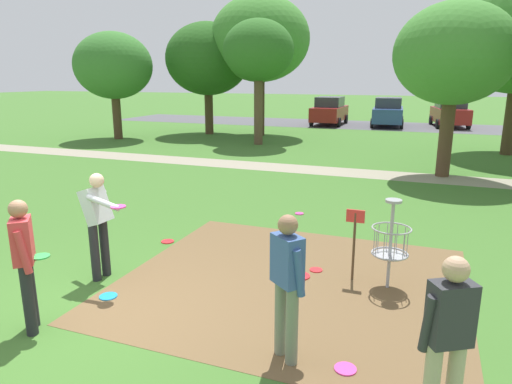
# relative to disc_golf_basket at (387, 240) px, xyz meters

# --- Properties ---
(ground_plane) EXTENTS (160.00, 160.00, 0.00)m
(ground_plane) POSITION_rel_disc_golf_basket_xyz_m (-3.69, -2.39, -0.75)
(ground_plane) COLOR #3D6B28
(dirt_tee_pad) EXTENTS (5.18, 4.73, 0.01)m
(dirt_tee_pad) POSITION_rel_disc_golf_basket_xyz_m (-1.36, -0.35, -0.75)
(dirt_tee_pad) COLOR brown
(dirt_tee_pad) RESTS_ON ground
(disc_golf_basket) EXTENTS (0.98, 0.58, 1.39)m
(disc_golf_basket) POSITION_rel_disc_golf_basket_xyz_m (0.00, 0.00, 0.00)
(disc_golf_basket) COLOR #9E9EA3
(disc_golf_basket) RESTS_ON ground
(player_foreground_watching) EXTENTS (1.09, 0.53, 1.71)m
(player_foreground_watching) POSITION_rel_disc_golf_basket_xyz_m (-4.23, -1.27, 0.23)
(player_foreground_watching) COLOR #232328
(player_foreground_watching) RESTS_ON ground
(player_throwing) EXTENTS (0.49, 0.45, 1.71)m
(player_throwing) POSITION_rel_disc_golf_basket_xyz_m (0.76, -2.91, 0.21)
(player_throwing) COLOR tan
(player_throwing) RESTS_ON ground
(player_waiting_left) EXTENTS (0.47, 0.45, 1.71)m
(player_waiting_left) POSITION_rel_disc_golf_basket_xyz_m (-0.85, -2.29, 0.21)
(player_waiting_left) COLOR slate
(player_waiting_left) RESTS_ON ground
(player_waiting_right) EXTENTS (0.45, 0.46, 1.71)m
(player_waiting_right) POSITION_rel_disc_golf_basket_xyz_m (-4.03, -2.85, 0.21)
(player_waiting_right) COLOR #232328
(player_waiting_right) RESTS_ON ground
(frisbee_by_tee) EXTENTS (0.26, 0.26, 0.02)m
(frisbee_by_tee) POSITION_rel_disc_golf_basket_xyz_m (-3.72, -1.79, -0.74)
(frisbee_by_tee) COLOR #1E93DB
(frisbee_by_tee) RESTS_ON ground
(frisbee_mid_grass) EXTENTS (0.21, 0.21, 0.02)m
(frisbee_mid_grass) POSITION_rel_disc_golf_basket_xyz_m (-1.10, 0.22, -0.74)
(frisbee_mid_grass) COLOR red
(frisbee_mid_grass) RESTS_ON ground
(frisbee_far_left) EXTENTS (0.25, 0.25, 0.02)m
(frisbee_far_left) POSITION_rel_disc_golf_basket_xyz_m (-0.18, -2.27, -0.74)
(frisbee_far_left) COLOR #E53D99
(frisbee_far_left) RESTS_ON ground
(frisbee_scattered_a) EXTENTS (0.20, 0.20, 0.02)m
(frisbee_scattered_a) POSITION_rel_disc_golf_basket_xyz_m (-2.24, 3.25, -0.74)
(frisbee_scattered_a) COLOR #E53D99
(frisbee_scattered_a) RESTS_ON ground
(frisbee_scattered_b) EXTENTS (0.25, 0.25, 0.02)m
(frisbee_scattered_b) POSITION_rel_disc_golf_basket_xyz_m (-4.13, 0.52, -0.74)
(frisbee_scattered_b) COLOR red
(frisbee_scattered_b) RESTS_ON ground
(tree_near_left) EXTENTS (5.21, 5.21, 7.28)m
(tree_near_left) POSITION_rel_disc_golf_basket_xyz_m (-8.29, 16.90, 4.29)
(tree_near_left) COLOR #422D1E
(tree_near_left) RESTS_ON ground
(tree_mid_left) EXTENTS (3.88, 3.88, 5.33)m
(tree_mid_left) POSITION_rel_disc_golf_basket_xyz_m (-14.70, 12.96, 2.90)
(tree_mid_left) COLOR #4C3823
(tree_mid_left) RESTS_ON ground
(tree_mid_center) EXTENTS (3.64, 3.64, 5.36)m
(tree_mid_center) POSITION_rel_disc_golf_basket_xyz_m (0.95, 8.99, 3.03)
(tree_mid_center) COLOR #4C3823
(tree_mid_center) RESTS_ON ground
(tree_mid_right) EXTENTS (4.57, 4.57, 6.02)m
(tree_mid_right) POSITION_rel_disc_golf_basket_xyz_m (-11.21, 16.55, 3.31)
(tree_mid_right) COLOR #4C3823
(tree_mid_right) RESTS_ON ground
(tree_far_right) EXTENTS (3.24, 3.24, 5.69)m
(tree_far_right) POSITION_rel_disc_golf_basket_xyz_m (-7.17, 13.65, 3.51)
(tree_far_right) COLOR brown
(tree_far_right) RESTS_ON ground
(parking_lot_strip) EXTENTS (36.00, 6.00, 0.01)m
(parking_lot_strip) POSITION_rel_disc_golf_basket_xyz_m (-3.69, 24.61, -0.75)
(parking_lot_strip) COLOR #4C4C51
(parking_lot_strip) RESTS_ON ground
(parked_car_leftmost) EXTENTS (1.99, 4.21, 1.84)m
(parked_car_leftmost) POSITION_rel_disc_golf_basket_xyz_m (-5.95, 23.99, 0.17)
(parked_car_leftmost) COLOR maroon
(parked_car_leftmost) RESTS_ON ground
(parked_car_center_left) EXTENTS (2.20, 4.31, 1.84)m
(parked_car_center_left) POSITION_rel_disc_golf_basket_xyz_m (-2.20, 24.32, 0.17)
(parked_car_center_left) COLOR #2D4784
(parked_car_center_left) RESTS_ON ground
(parked_car_center_right) EXTENTS (2.46, 4.43, 1.84)m
(parked_car_center_right) POSITION_rel_disc_golf_basket_xyz_m (1.54, 25.38, 0.17)
(parked_car_center_right) COLOR maroon
(parked_car_center_right) RESTS_ON ground
(gravel_path) EXTENTS (40.00, 1.48, 0.00)m
(gravel_path) POSITION_rel_disc_golf_basket_xyz_m (-3.69, 8.48, -0.75)
(gravel_path) COLOR gray
(gravel_path) RESTS_ON ground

